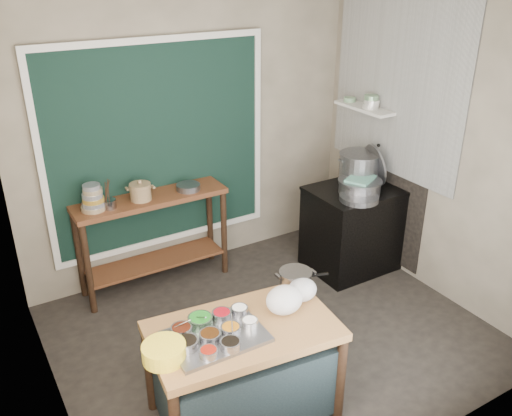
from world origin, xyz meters
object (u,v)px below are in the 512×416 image
back_counter (154,241)px  utensil_cup (109,204)px  stove_block (354,229)px  saucepan (295,279)px  condiment_tray (216,336)px  yellow_basin (164,352)px  ceramic_crock (141,193)px  prep_table (244,371)px  steamer (360,187)px  stock_pot (359,169)px

back_counter → utensil_cup: (-0.40, -0.05, 0.52)m
stove_block → saucepan: bearing=-145.5°
condiment_tray → saucepan: bearing=16.3°
yellow_basin → ceramic_crock: (0.57, 1.93, 0.22)m
condiment_tray → ceramic_crock: size_ratio=2.98×
stove_block → ceramic_crock: 2.20m
prep_table → utensil_cup: bearing=105.5°
yellow_basin → ceramic_crock: 2.02m
saucepan → steamer: bearing=50.0°
prep_table → stove_block: bearing=37.4°
prep_table → steamer: (1.94, 1.11, 0.58)m
utensil_cup → ceramic_crock: size_ratio=0.65×
stock_pot → steamer: stock_pot is taller
prep_table → yellow_basin: bearing=-171.5°
back_counter → ceramic_crock: (-0.10, -0.03, 0.55)m
saucepan → utensil_cup: 1.88m
yellow_basin → utensil_cup: (0.26, 1.90, 0.19)m
stove_block → condiment_tray: stove_block is taller
stove_block → condiment_tray: size_ratio=1.45×
condiment_tray → saucepan: saucepan is taller
yellow_basin → steamer: (2.51, 1.13, 0.15)m
back_counter → stove_block: 2.04m
condiment_tray → stock_pot: size_ratio=1.46×
back_counter → steamer: (1.84, -0.83, 0.48)m
steamer → yellow_basin: bearing=-155.8°
ceramic_crock → stove_block: bearing=-19.4°
ceramic_crock → back_counter: bearing=16.9°
back_counter → stove_block: bearing=-21.0°
back_counter → condiment_tray: size_ratio=2.34×
utensil_cup → back_counter: bearing=7.6°
back_counter → utensil_cup: 0.66m
stove_block → utensil_cup: utensil_cup is taller
stock_pot → ceramic_crock: bearing=163.7°
ceramic_crock → condiment_tray: bearing=-96.3°
yellow_basin → utensil_cup: 1.93m
saucepan → stock_pot: 1.87m
prep_table → saucepan: saucepan is taller
ceramic_crock → steamer: bearing=-22.3°
saucepan → utensil_cup: utensil_cup is taller
stove_block → stock_pot: size_ratio=2.13×
prep_table → stove_block: (2.00, 1.20, 0.05)m
yellow_basin → stock_pot: size_ratio=0.64×
back_counter → saucepan: bearing=-74.6°
stove_block → stock_pot: (0.09, 0.09, 0.62)m
prep_table → back_counter: bearing=93.4°
saucepan → stock_pot: size_ratio=0.59×
condiment_tray → steamer: 2.43m
back_counter → yellow_basin: bearing=-108.8°
stove_block → utensil_cup: (-2.30, 0.68, 0.57)m
utensil_cup → steamer: (2.25, -0.77, -0.04)m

